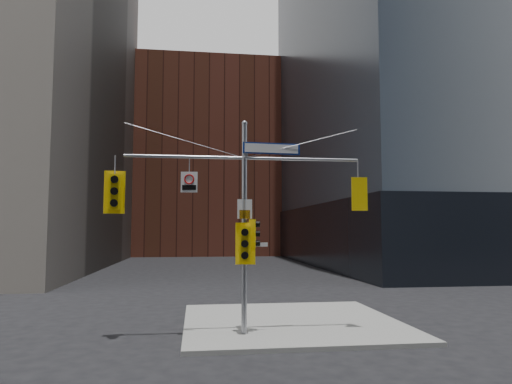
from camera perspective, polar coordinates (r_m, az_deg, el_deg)
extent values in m
plane|color=black|center=(13.86, -0.59, -19.63)|extent=(160.00, 160.00, 0.00)
cube|color=gray|center=(18.01, 4.39, -15.89)|extent=(8.00, 8.00, 0.15)
cube|color=black|center=(54.12, 25.78, -4.88)|extent=(36.40, 36.40, 6.00)
cube|color=brown|center=(72.08, -6.15, 3.59)|extent=(26.00, 20.00, 28.00)
cylinder|color=#97999F|center=(15.38, -1.47, -4.60)|extent=(0.18, 0.18, 7.20)
sphere|color=#97999F|center=(15.81, -1.45, 8.56)|extent=(0.20, 0.20, 0.20)
cylinder|color=#97999F|center=(15.50, -8.85, 4.37)|extent=(4.00, 0.11, 0.11)
cylinder|color=#97999F|center=(15.91, 5.74, 4.10)|extent=(4.00, 0.11, 0.11)
cylinder|color=#97999F|center=(15.23, -1.32, 4.47)|extent=(0.10, 0.70, 0.10)
cylinder|color=#97999F|center=(15.59, -8.82, 6.36)|extent=(4.00, 0.02, 1.12)
cylinder|color=#97999F|center=(16.00, 5.73, 6.04)|extent=(4.00, 0.02, 1.12)
cube|color=yellow|center=(15.58, -17.29, 0.03)|extent=(0.41, 0.31, 1.15)
cube|color=yellow|center=(15.77, -17.27, -0.03)|extent=(0.68, 0.14, 1.42)
cylinder|color=black|center=(15.39, -17.27, 1.51)|extent=(0.26, 0.21, 0.24)
cylinder|color=black|center=(15.48, -17.26, 1.48)|extent=(0.21, 0.05, 0.21)
cylinder|color=black|center=(15.36, -17.30, 0.10)|extent=(0.26, 0.21, 0.24)
cylinder|color=black|center=(15.45, -17.30, 0.07)|extent=(0.21, 0.05, 0.21)
cylinder|color=black|center=(15.33, -17.34, -1.32)|extent=(0.26, 0.21, 0.24)
cylinder|color=#0CE559|center=(15.42, -17.33, -1.34)|extent=(0.21, 0.05, 0.21)
cube|color=yellow|center=(16.35, 12.66, -0.28)|extent=(0.32, 0.24, 0.94)
cube|color=yellow|center=(16.19, 12.81, -0.24)|extent=(0.56, 0.08, 1.16)
cylinder|color=black|center=(16.55, 12.48, 0.75)|extent=(0.21, 0.16, 0.20)
cylinder|color=black|center=(16.48, 12.54, 0.77)|extent=(0.17, 0.03, 0.17)
cylinder|color=black|center=(16.52, 12.50, -0.33)|extent=(0.21, 0.16, 0.20)
cylinder|color=black|center=(16.45, 12.56, -0.31)|extent=(0.17, 0.03, 0.17)
cylinder|color=black|center=(16.50, 12.52, -1.42)|extent=(0.21, 0.16, 0.20)
cylinder|color=black|center=(16.43, 12.58, -1.40)|extent=(0.17, 0.03, 0.17)
cube|color=yellow|center=(15.42, -0.44, -5.23)|extent=(0.27, 0.34, 0.95)
cylinder|color=black|center=(15.41, 0.24, -4.05)|extent=(0.18, 0.22, 0.20)
cylinder|color=black|center=(15.41, -0.03, -4.05)|extent=(0.05, 0.17, 0.17)
cylinder|color=black|center=(15.41, 0.24, -5.23)|extent=(0.18, 0.22, 0.20)
cylinder|color=black|center=(15.41, -0.03, -5.23)|extent=(0.05, 0.17, 0.17)
cylinder|color=black|center=(15.41, 0.24, -6.41)|extent=(0.18, 0.22, 0.20)
cylinder|color=black|center=(15.42, -0.03, -6.41)|extent=(0.05, 0.17, 0.17)
cube|color=yellow|center=(15.11, -1.37, -6.46)|extent=(0.40, 0.31, 1.12)
cube|color=yellow|center=(15.30, -1.34, -6.44)|extent=(0.66, 0.14, 1.39)
cylinder|color=black|center=(14.89, -1.40, -5.05)|extent=(0.26, 0.20, 0.24)
cylinder|color=black|center=(14.98, -1.38, -5.05)|extent=(0.20, 0.05, 0.20)
cylinder|color=black|center=(14.90, -1.40, -6.49)|extent=(0.26, 0.20, 0.24)
cylinder|color=black|center=(14.98, -1.39, -6.48)|extent=(0.20, 0.05, 0.20)
cylinder|color=black|center=(14.91, -1.40, -7.93)|extent=(0.26, 0.20, 0.24)
cylinder|color=black|center=(15.00, -1.39, -7.91)|extent=(0.20, 0.05, 0.20)
cube|color=navy|center=(15.76, 1.96, 5.45)|extent=(2.01, 0.19, 0.39)
cube|color=silver|center=(15.74, 1.98, 5.47)|extent=(1.89, 0.14, 0.30)
cube|color=silver|center=(15.36, -8.36, 1.24)|extent=(0.55, 0.08, 0.69)
torus|color=#B20A0A|center=(15.35, -8.35, 1.59)|extent=(0.34, 0.08, 0.34)
cube|color=black|center=(15.32, -8.37, 0.56)|extent=(0.46, 0.05, 0.17)
cube|color=silver|center=(15.28, -1.42, -2.14)|extent=(0.50, 0.06, 0.65)
cube|color=#D88C00|center=(15.25, -1.42, -2.81)|extent=(0.36, 0.04, 0.29)
cube|color=silver|center=(15.44, 0.19, -6.59)|extent=(0.70, 0.10, 0.14)
cube|color=#145926|center=(15.85, -1.65, -7.54)|extent=(0.10, 0.83, 0.17)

